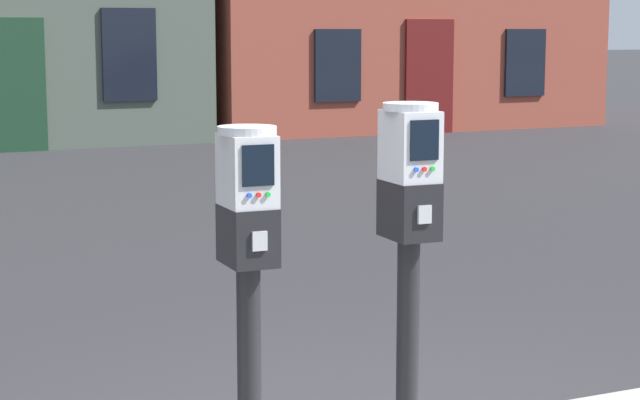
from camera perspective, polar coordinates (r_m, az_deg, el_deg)
name	(u,v)px	position (r m, az deg, el deg)	size (l,w,h in m)	color
parking_meter_near_kerb	(248,248)	(4.15, -3.65, -2.41)	(0.22, 0.26, 1.44)	black
parking_meter_twin_adjacent	(409,222)	(4.43, 4.53, -1.12)	(0.22, 0.26, 1.50)	black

